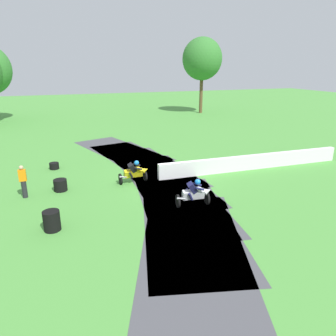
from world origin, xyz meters
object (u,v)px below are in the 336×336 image
Objects in this scene: motorcycle_lead_white at (195,193)px; track_marshal at (23,182)px; tire_stack_mid_a at (60,185)px; tire_stack_near at (52,221)px; tire_stack_mid_b at (54,166)px; motorcycle_chase_yellow at (135,172)px.

track_marshal reaches higher than motorcycle_lead_white.
motorcycle_lead_white reaches higher than tire_stack_mid_a.
tire_stack_near is 1.41× the size of tire_stack_mid_b.
motorcycle_lead_white is at bearing 0.91° from tire_stack_near.
motorcycle_lead_white is 1.01× the size of motorcycle_chase_yellow.
tire_stack_mid_a is (0.44, 4.16, -0.10)m from tire_stack_near.
tire_stack_near is 1.20× the size of tire_stack_mid_a.
track_marshal is (-1.40, -4.20, 0.62)m from tire_stack_mid_b.
track_marshal is (-7.35, 3.74, 0.17)m from motorcycle_lead_white.
track_marshal is (-1.65, -0.33, 0.52)m from tire_stack_mid_a.
motorcycle_chase_yellow is (-1.82, 3.86, -0.02)m from motorcycle_lead_white.
motorcycle_lead_white is 1.04× the size of track_marshal.
motorcycle_chase_yellow is 5.53m from track_marshal.
motorcycle_lead_white is 2.56× the size of tire_stack_mid_a.
tire_stack_near reaches higher than tire_stack_mid_a.
tire_stack_mid_b is (0.18, 8.03, -0.20)m from tire_stack_near.
track_marshal is (-1.22, 3.83, 0.42)m from tire_stack_near.
motorcycle_lead_white is 2.13× the size of tire_stack_near.
motorcycle_lead_white reaches higher than motorcycle_chase_yellow.
tire_stack_near is (-4.31, -3.95, -0.23)m from motorcycle_chase_yellow.
tire_stack_mid_b is at bearing 71.59° from track_marshal.
track_marshal is at bearing 107.60° from tire_stack_near.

